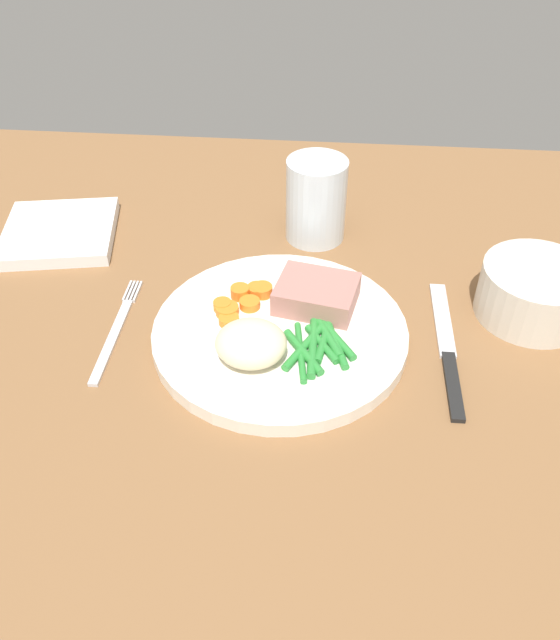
# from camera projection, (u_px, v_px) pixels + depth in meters

# --- Properties ---
(dining_table) EXTENTS (1.20, 0.90, 0.02)m
(dining_table) POSITION_uv_depth(u_px,v_px,m) (314.00, 333.00, 0.70)
(dining_table) COLOR brown
(dining_table) RESTS_ON ground
(dinner_plate) EXTENTS (0.26, 0.26, 0.02)m
(dinner_plate) POSITION_uv_depth(u_px,v_px,m) (280.00, 333.00, 0.68)
(dinner_plate) COLOR white
(dinner_plate) RESTS_ON dining_table
(meat_portion) EXTENTS (0.09, 0.08, 0.03)m
(meat_portion) POSITION_uv_depth(u_px,v_px,m) (317.00, 294.00, 0.69)
(meat_portion) COLOR #B2756B
(meat_portion) RESTS_ON dinner_plate
(mashed_potatoes) EXTENTS (0.07, 0.06, 0.04)m
(mashed_potatoes) POSITION_uv_depth(u_px,v_px,m) (251.00, 343.00, 0.62)
(mashed_potatoes) COLOR beige
(mashed_potatoes) RESTS_ON dinner_plate
(carrot_slices) EXTENTS (0.06, 0.07, 0.01)m
(carrot_slices) POSITION_uv_depth(u_px,v_px,m) (242.00, 301.00, 0.70)
(carrot_slices) COLOR orange
(carrot_slices) RESTS_ON dinner_plate
(green_beans) EXTENTS (0.07, 0.11, 0.01)m
(green_beans) POSITION_uv_depth(u_px,v_px,m) (318.00, 342.00, 0.65)
(green_beans) COLOR #2D8C38
(green_beans) RESTS_ON dinner_plate
(fork) EXTENTS (0.01, 0.17, 0.00)m
(fork) POSITION_uv_depth(u_px,v_px,m) (116.00, 329.00, 0.69)
(fork) COLOR silver
(fork) RESTS_ON dining_table
(knife) EXTENTS (0.02, 0.20, 0.01)m
(knife) POSITION_uv_depth(u_px,v_px,m) (447.00, 349.00, 0.67)
(knife) COLOR black
(knife) RESTS_ON dining_table
(water_glass) EXTENTS (0.07, 0.07, 0.10)m
(water_glass) POSITION_uv_depth(u_px,v_px,m) (316.00, 206.00, 0.80)
(water_glass) COLOR silver
(water_glass) RESTS_ON dining_table
(salad_bowl) EXTENTS (0.12, 0.12, 0.06)m
(salad_bowl) POSITION_uv_depth(u_px,v_px,m) (536.00, 289.00, 0.69)
(salad_bowl) COLOR silver
(salad_bowl) RESTS_ON dining_table
(napkin) EXTENTS (0.16, 0.16, 0.02)m
(napkin) POSITION_uv_depth(u_px,v_px,m) (60.00, 232.00, 0.82)
(napkin) COLOR white
(napkin) RESTS_ON dining_table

